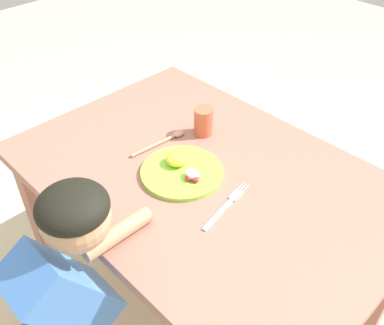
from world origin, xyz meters
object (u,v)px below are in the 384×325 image
Objects in this scene: fork at (226,206)px; spoon at (166,140)px; person at (69,322)px; plate at (182,170)px; drinking_cup at (203,121)px.

fork is 1.04× the size of spoon.
spoon is 0.67m from person.
person is (0.08, -0.51, -0.20)m from plate.
spoon is (-0.17, 0.08, -0.00)m from plate.
drinking_cup is (0.06, 0.13, 0.04)m from spoon.
drinking_cup is (-0.11, 0.21, 0.04)m from plate.
drinking_cup is at bearing 117.31° from plate.
person is (0.19, -0.72, -0.24)m from drinking_cup.
spoon reaches higher than fork.
person is at bearing -75.33° from drinking_cup.
spoon is at bearing 66.60° from fork.
plate is 0.24m from drinking_cup.
plate is 1.14× the size of fork.
person reaches higher than spoon.
plate is 2.62× the size of drinking_cup.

